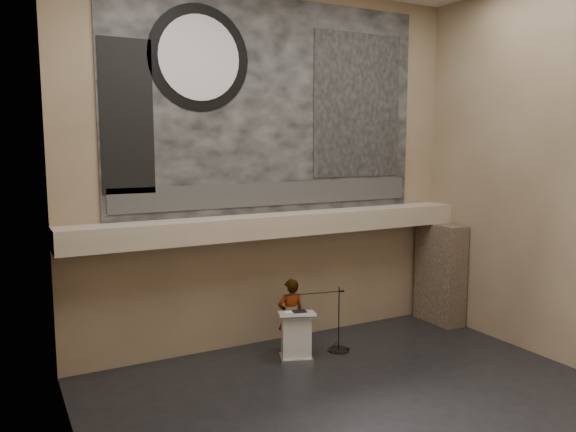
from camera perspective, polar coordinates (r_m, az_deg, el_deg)
floor at (r=11.15m, az=8.13°, el=-18.52°), size 10.00×10.00×0.00m
wall_back at (r=13.47m, az=-1.60°, el=4.83°), size 10.00×0.02×8.50m
wall_left at (r=8.15m, az=-21.06°, el=2.55°), size 0.02×8.00×8.50m
wall_right at (r=13.62m, az=25.82°, el=4.11°), size 0.02×8.00×8.50m
soffit at (r=13.24m, az=-0.81°, el=-0.87°), size 10.00×0.80×0.50m
sprinkler_left at (r=12.60m, az=-7.20°, el=-2.65°), size 0.04×0.04×0.06m
sprinkler_right at (r=14.20m, az=6.13°, el=-1.49°), size 0.04×0.04×0.06m
banner at (r=13.45m, az=-1.56°, el=11.00°), size 8.00×0.05×5.00m
banner_text_strip at (r=13.45m, az=-1.46°, el=2.26°), size 7.76×0.02×0.55m
banner_clock_rim at (r=12.82m, az=-9.00°, el=15.58°), size 2.30×0.02×2.30m
banner_clock_face at (r=12.80m, az=-8.97°, el=15.59°), size 1.84×0.02×1.84m
banner_building_print at (r=14.65m, az=7.11°, el=11.06°), size 2.60×0.02×3.60m
banner_brick_print at (r=12.27m, az=-16.06°, el=9.65°), size 1.10×0.02×3.20m
stone_pier at (r=15.84m, az=15.21°, el=-5.63°), size 0.60×1.40×2.70m
lectern at (r=12.92m, az=0.84°, el=-12.06°), size 0.97×0.83×1.14m
binder at (r=12.73m, az=1.18°, el=-9.68°), size 0.33×0.29×0.04m
papers at (r=12.69m, az=0.32°, el=-9.82°), size 0.29×0.36×0.00m
speaker_person at (r=13.28m, az=0.28°, el=-10.06°), size 0.70×0.52×1.74m
mic_stand at (r=13.57m, az=4.96°, el=-12.53°), size 1.55×0.53×1.54m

